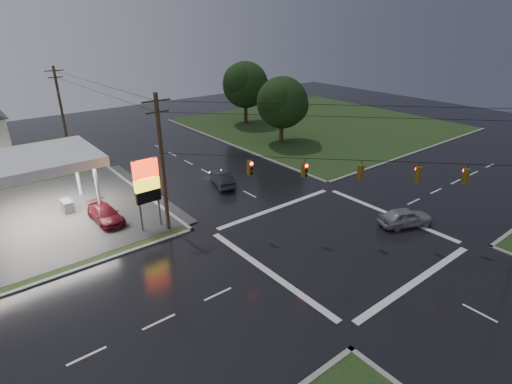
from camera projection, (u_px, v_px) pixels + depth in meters
ground at (336, 238)px, 31.17m from camera, size 120.00×120.00×0.00m
grass_ne at (320, 124)px, 64.65m from camera, size 36.00×36.00×0.08m
pylon_sign at (147, 183)px, 31.10m from camera, size 2.00×0.35×6.00m
utility_pole_nw at (162, 163)px, 30.27m from camera, size 2.20×0.32×11.00m
utility_pole_n at (61, 107)px, 50.81m from camera, size 2.20×0.32×10.50m
traffic_signals at (343, 160)px, 28.58m from camera, size 26.87×26.87×1.47m
tree_ne_near at (283, 103)px, 52.80m from camera, size 7.99×6.80×8.98m
tree_ne_far at (246, 85)px, 62.88m from camera, size 8.46×7.20×9.80m
car_north at (222, 178)px, 40.83m from camera, size 2.98×4.88×1.52m
car_crossing at (405, 217)px, 32.88m from camera, size 4.82×3.42×1.52m
car_pump at (105, 214)px, 33.51m from camera, size 2.09×4.76×1.36m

